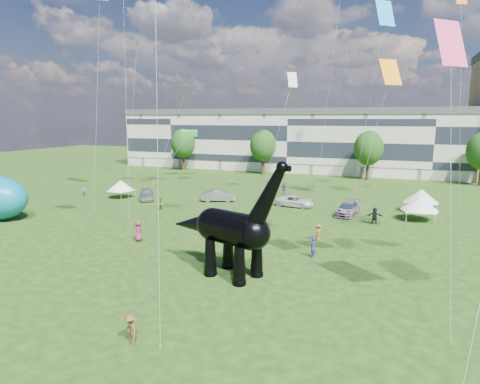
% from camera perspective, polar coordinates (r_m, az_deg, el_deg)
% --- Properties ---
extents(ground, '(220.00, 220.00, 0.00)m').
position_cam_1_polar(ground, '(28.37, -7.41, -12.67)').
color(ground, '#16330C').
rests_on(ground, ground).
extents(terrace_row, '(78.00, 11.00, 12.00)m').
position_cam_1_polar(terrace_row, '(87.44, 7.64, 7.02)').
color(terrace_row, beige).
rests_on(terrace_row, ground).
extents(tree_far_left, '(5.20, 5.20, 9.44)m').
position_cam_1_polar(tree_far_left, '(87.14, -8.13, 7.19)').
color(tree_far_left, '#382314').
rests_on(tree_far_left, ground).
extents(tree_mid_left, '(5.20, 5.20, 9.44)m').
position_cam_1_polar(tree_mid_left, '(79.87, 3.28, 6.98)').
color(tree_mid_left, '#382314').
rests_on(tree_mid_left, ground).
extents(tree_mid_right, '(5.20, 5.20, 9.44)m').
position_cam_1_polar(tree_mid_right, '(76.09, 17.84, 6.33)').
color(tree_mid_right, '#382314').
rests_on(tree_mid_right, ground).
extents(dinosaur_sculpture, '(10.69, 4.80, 8.82)m').
position_cam_1_polar(dinosaur_sculpture, '(28.53, -1.68, -5.35)').
color(dinosaur_sculpture, black).
rests_on(dinosaur_sculpture, ground).
extents(car_silver, '(4.22, 5.00, 1.61)m').
position_cam_1_polar(car_silver, '(56.83, -13.13, -0.26)').
color(car_silver, '#A5A5AA').
rests_on(car_silver, ground).
extents(car_grey, '(4.82, 3.21, 1.50)m').
position_cam_1_polar(car_grey, '(54.26, -3.12, -0.56)').
color(car_grey, gray).
rests_on(car_grey, ground).
extents(car_white, '(5.16, 2.81, 1.37)m').
position_cam_1_polar(car_white, '(51.45, 7.83, -1.32)').
color(car_white, silver).
rests_on(car_white, ground).
extents(car_dark, '(2.71, 5.30, 1.47)m').
position_cam_1_polar(car_dark, '(48.27, 15.06, -2.31)').
color(car_dark, '#595960').
rests_on(car_dark, ground).
extents(gazebo_near, '(4.21, 4.21, 2.71)m').
position_cam_1_polar(gazebo_near, '(48.06, 24.19, -1.50)').
color(gazebo_near, white).
rests_on(gazebo_near, ground).
extents(gazebo_far, '(5.05, 5.05, 2.74)m').
position_cam_1_polar(gazebo_far, '(52.63, 24.37, -0.53)').
color(gazebo_far, silver).
rests_on(gazebo_far, ground).
extents(gazebo_left, '(4.05, 4.05, 2.51)m').
position_cam_1_polar(gazebo_left, '(58.88, -16.61, 0.89)').
color(gazebo_left, white).
rests_on(gazebo_left, ground).
extents(visitors, '(53.30, 42.63, 1.88)m').
position_cam_1_polar(visitors, '(42.36, 2.03, -3.54)').
color(visitors, brown).
rests_on(visitors, ground).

